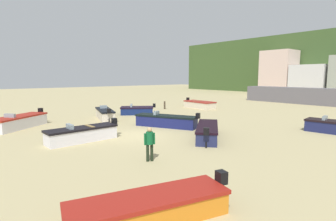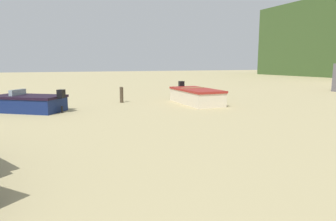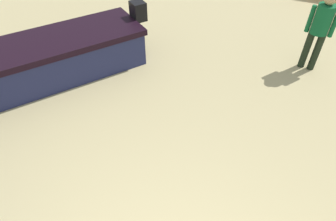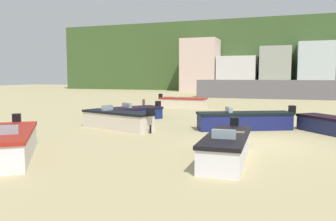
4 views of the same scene
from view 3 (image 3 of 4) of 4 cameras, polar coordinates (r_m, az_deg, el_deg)
The scene contains 2 objects.
boat_navy_0 at distance 6.49m, azimuth -25.47°, elevation 7.79°, with size 4.02×4.49×1.15m.
beach_walker_foreground at distance 6.79m, azimuth 27.13°, elevation 14.08°, with size 0.44×0.53×1.62m.
Camera 3 is at (-0.74, -0.14, 3.70)m, focal length 31.83 mm.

